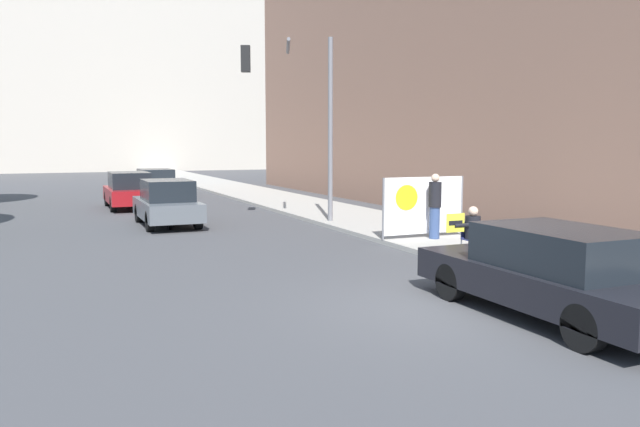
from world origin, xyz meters
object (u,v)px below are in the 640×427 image
parked_car_curbside (554,272)px  car_on_road_distant (155,182)px  car_on_road_nearest (167,203)px  car_on_road_midblock (129,190)px  seated_protester (474,231)px  traffic_light_pole (300,99)px  protest_banner (423,205)px  jogger_on_sidewalk (435,206)px  motorcycle_on_road (165,210)px

parked_car_curbside → car_on_road_distant: bearing=94.7°
car_on_road_nearest → car_on_road_midblock: size_ratio=0.96×
parked_car_curbside → car_on_road_midblock: size_ratio=1.10×
seated_protester → traffic_light_pole: bearing=106.7°
protest_banner → car_on_road_distant: protest_banner is taller
protest_banner → car_on_road_nearest: 8.59m
car_on_road_midblock → car_on_road_distant: 6.31m
jogger_on_sidewalk → motorcycle_on_road: (-6.15, 6.42, -0.47)m
motorcycle_on_road → car_on_road_nearest: bearing=58.2°
car_on_road_nearest → car_on_road_distant: size_ratio=0.92×
seated_protester → jogger_on_sidewalk: bearing=82.3°
protest_banner → parked_car_curbside: protest_banner is taller
seated_protester → motorcycle_on_road: (-5.24, 9.35, -0.19)m
car_on_road_midblock → protest_banner: bearing=-63.1°
seated_protester → car_on_road_distant: (-3.65, 21.85, -0.04)m
traffic_light_pole → car_on_road_nearest: bearing=160.9°
jogger_on_sidewalk → car_on_road_distant: jogger_on_sidewalk is taller
protest_banner → traffic_light_pole: bearing=110.1°
jogger_on_sidewalk → traffic_light_pole: 6.31m
seated_protester → jogger_on_sidewalk: size_ratio=0.67×
protest_banner → parked_car_curbside: (-2.30, -7.29, -0.30)m
jogger_on_sidewalk → parked_car_curbside: (-2.46, -6.95, -0.32)m
protest_banner → car_on_road_nearest: size_ratio=0.62×
seated_protester → protest_banner: bearing=86.6°
jogger_on_sidewalk → car_on_road_distant: 19.46m
car_on_road_midblock → car_on_road_distant: bearing=71.7°
seated_protester → parked_car_curbside: bearing=-101.4°
jogger_on_sidewalk → car_on_road_distant: size_ratio=0.39×
parked_car_curbside → car_on_road_midblock: (-4.09, 19.88, 0.04)m
protest_banner → traffic_light_pole: traffic_light_pole is taller
car_on_road_distant → seated_protester: bearing=-80.5°
jogger_on_sidewalk → car_on_road_midblock: jogger_on_sidewalk is taller
parked_car_curbside → motorcycle_on_road: bearing=105.4°
traffic_light_pole → car_on_road_nearest: (-4.16, 1.44, -3.43)m
seated_protester → parked_car_curbside: (-1.54, -4.02, -0.04)m
protest_banner → car_on_road_distant: bearing=103.3°
parked_car_curbside → motorcycle_on_road: parked_car_curbside is taller
seated_protester → car_on_road_nearest: size_ratio=0.28×
jogger_on_sidewalk → motorcycle_on_road: size_ratio=0.82×
jogger_on_sidewalk → car_on_road_nearest: size_ratio=0.43×
jogger_on_sidewalk → traffic_light_pole: bearing=-108.4°
protest_banner → motorcycle_on_road: 8.55m
jogger_on_sidewalk → protest_banner: size_ratio=0.68×
parked_car_curbside → car_on_road_nearest: car_on_road_nearest is taller
car_on_road_distant → car_on_road_nearest: bearing=-96.9°
jogger_on_sidewalk → parked_car_curbside: bearing=31.7°
car_on_road_nearest → car_on_road_midblock: 6.38m
parked_car_curbside → car_on_road_nearest: (-3.61, 13.52, 0.04)m
protest_banner → car_on_road_nearest: bearing=133.5°
seated_protester → jogger_on_sidewalk: 3.08m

